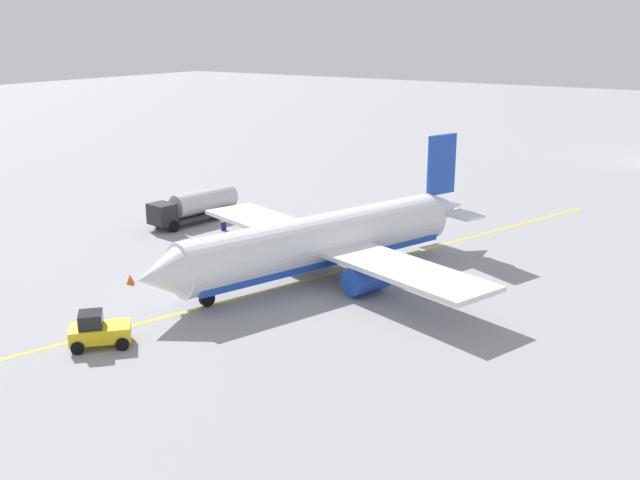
% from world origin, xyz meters
% --- Properties ---
extents(ground_plane, '(400.00, 400.00, 0.00)m').
position_xyz_m(ground_plane, '(0.00, 0.00, 0.00)').
color(ground_plane, '#939399').
extents(airplane, '(31.41, 30.37, 9.97)m').
position_xyz_m(airplane, '(-0.43, 0.14, 2.81)').
color(airplane, white).
rests_on(airplane, ground).
extents(fuel_tanker, '(10.75, 3.95, 3.15)m').
position_xyz_m(fuel_tanker, '(-6.94, -19.59, 1.73)').
color(fuel_tanker, '#2D2D33').
rests_on(fuel_tanker, ground).
extents(pushback_tug, '(4.05, 4.00, 2.20)m').
position_xyz_m(pushback_tug, '(18.38, -3.99, 1.01)').
color(pushback_tug, yellow).
rests_on(pushback_tug, ground).
extents(refueling_worker, '(0.63, 0.59, 1.71)m').
position_xyz_m(refueling_worker, '(-6.16, -15.35, 0.82)').
color(refueling_worker, navy).
rests_on(refueling_worker, ground).
extents(safety_cone_nose, '(0.65, 0.65, 0.72)m').
position_xyz_m(safety_cone_nose, '(9.44, -11.11, 0.36)').
color(safety_cone_nose, '#F2590F').
rests_on(safety_cone_nose, ground).
extents(taxi_line_marking, '(68.69, 21.69, 0.01)m').
position_xyz_m(taxi_line_marking, '(0.00, 0.00, 0.01)').
color(taxi_line_marking, yellow).
rests_on(taxi_line_marking, ground).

